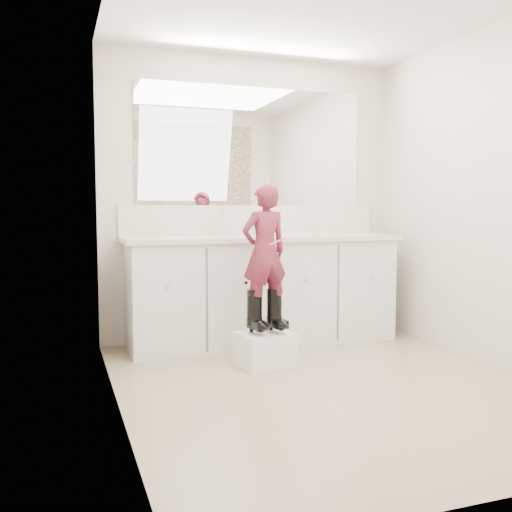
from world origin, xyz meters
name	(u,v)px	position (x,y,z in m)	size (l,w,h in m)	color
floor	(330,385)	(0.00, 0.00, 0.00)	(3.00, 3.00, 0.00)	#90785E
wall_back	(252,199)	(0.00, 1.50, 1.20)	(2.60, 2.60, 0.00)	beige
wall_left	(115,192)	(-1.30, 0.00, 1.20)	(3.00, 3.00, 0.00)	beige
wall_right	(501,196)	(1.30, 0.00, 1.20)	(3.00, 3.00, 0.00)	beige
vanity_cabinet	(263,292)	(0.00, 1.23, 0.42)	(2.20, 0.55, 0.85)	silver
countertop	(264,238)	(0.00, 1.21, 0.87)	(2.28, 0.58, 0.04)	beige
backsplash	(253,220)	(0.00, 1.49, 1.02)	(2.28, 0.03, 0.25)	beige
mirror	(253,147)	(0.00, 1.49, 1.64)	(2.00, 0.02, 1.00)	white
faucet	(257,229)	(0.00, 1.38, 0.94)	(0.08, 0.08, 0.10)	silver
cup	(314,229)	(0.42, 1.16, 0.94)	(0.11, 0.11, 0.10)	beige
soap_bottle	(223,223)	(-0.32, 1.29, 1.00)	(0.10, 0.10, 0.21)	beige
step_stool	(265,349)	(-0.23, 0.55, 0.12)	(0.37, 0.31, 0.24)	white
boot_left	(254,311)	(-0.30, 0.57, 0.39)	(0.11, 0.21, 0.31)	black
boot_right	(274,310)	(-0.15, 0.57, 0.39)	(0.11, 0.21, 0.31)	black
toddler	(265,252)	(-0.23, 0.57, 0.81)	(0.34, 0.23, 0.95)	#AD3553
toothbrush	(278,241)	(-0.16, 0.49, 0.89)	(0.01, 0.01, 0.14)	#D45294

